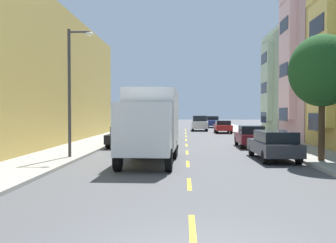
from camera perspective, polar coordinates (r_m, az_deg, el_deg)
name	(u,v)px	position (r m, az deg, el deg)	size (l,w,h in m)	color
ground_plane	(186,138)	(36.05, 2.71, -2.43)	(160.00, 160.00, 0.00)	#4C4C4F
sidewalk_left	(107,138)	(34.75, -9.07, -2.48)	(3.20, 120.00, 0.14)	#A39E93
sidewalk_right	(266,139)	(34.82, 14.50, -2.50)	(3.20, 120.00, 0.14)	#A39E93
lane_centerline_dashes	(186,142)	(30.57, 2.76, -3.13)	(0.14, 47.20, 0.01)	yellow
townhouse_fifth_sage	(327,86)	(42.98, 22.75, 4.96)	(12.80, 7.68, 10.70)	#99AD8E
street_tree_second	(322,71)	(19.72, 22.07, 7.02)	(3.15, 3.15, 6.01)	#47331E
street_lamp	(72,83)	(20.32, -14.13, 5.65)	(1.35, 0.28, 6.57)	#38383D
delivery_box_truck	(151,121)	(18.74, -2.52, 0.02)	(2.57, 7.44, 3.57)	white
parked_wagon_charcoal	(274,144)	(20.14, 15.56, -3.32)	(1.90, 4.73, 1.50)	#333338
parked_sedan_black	(124,136)	(27.02, -6.60, -2.17)	(1.92, 4.55, 1.43)	black
parked_sedan_red	(223,126)	(44.37, 8.21, -0.73)	(1.85, 4.52, 1.43)	#AD1E1E
parked_hatchback_burgundy	(250,136)	(26.91, 12.23, -2.19)	(1.80, 4.02, 1.50)	maroon
parked_hatchback_champagne	(156,123)	(56.00, -1.80, -0.24)	(1.76, 4.01, 1.50)	tan
parked_sedan_silver	(153,125)	(49.15, -2.33, -0.50)	(1.93, 4.55, 1.43)	#B2B5BA
parked_pickup_navy	(213,122)	(59.49, 6.74, -0.08)	(2.04, 5.32, 1.73)	navy
moving_white_sedan	(200,123)	(49.14, 4.74, -0.23)	(1.95, 4.80, 1.93)	silver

